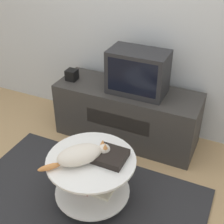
# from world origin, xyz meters

# --- Properties ---
(ground_plane) EXTENTS (12.00, 12.00, 0.00)m
(ground_plane) POSITION_xyz_m (0.00, 0.00, 0.00)
(ground_plane) COLOR tan
(wall_back) EXTENTS (8.00, 0.05, 2.60)m
(wall_back) POSITION_xyz_m (0.00, 1.23, 1.30)
(wall_back) COLOR silver
(wall_back) RESTS_ON ground_plane
(rug) EXTENTS (1.90, 1.03, 0.02)m
(rug) POSITION_xyz_m (0.00, 0.00, 0.01)
(rug) COLOR #28282B
(rug) RESTS_ON ground_plane
(tv_stand) EXTENTS (1.39, 0.48, 0.56)m
(tv_stand) POSITION_xyz_m (-0.02, 0.91, 0.28)
(tv_stand) COLOR #33302D
(tv_stand) RESTS_ON ground_plane
(tv) EXTENTS (0.53, 0.31, 0.40)m
(tv) POSITION_xyz_m (0.08, 0.90, 0.76)
(tv) COLOR #232326
(tv) RESTS_ON tv_stand
(speaker) EXTENTS (0.10, 0.10, 0.10)m
(speaker) POSITION_xyz_m (-0.60, 0.86, 0.61)
(speaker) COLOR black
(speaker) RESTS_ON tv_stand
(coffee_table) EXTENTS (0.66, 0.66, 0.42)m
(coffee_table) POSITION_xyz_m (0.07, 0.00, 0.28)
(coffee_table) COLOR #B2B2B7
(coffee_table) RESTS_ON rug
(dvd_box) EXTENTS (0.23, 0.22, 0.05)m
(dvd_box) POSITION_xyz_m (0.20, 0.06, 0.47)
(dvd_box) COLOR black
(dvd_box) RESTS_ON coffee_table
(cat) EXTENTS (0.40, 0.43, 0.13)m
(cat) POSITION_xyz_m (0.02, -0.05, 0.51)
(cat) COLOR silver
(cat) RESTS_ON coffee_table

